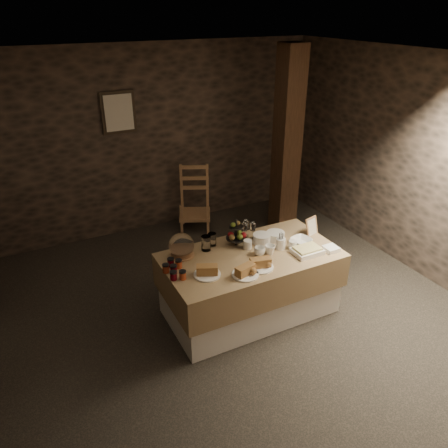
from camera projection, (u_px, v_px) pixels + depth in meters
name	position (u px, v px, depth m)	size (l,w,h in m)	color
ground_plane	(211.00, 324.00, 4.61)	(5.50, 5.00, 0.01)	black
room_shell	(209.00, 187.00, 3.90)	(5.52, 5.02, 2.60)	black
buffet_table	(250.00, 279.00, 4.63)	(1.82, 0.97, 0.72)	white
chair	(193.00, 202.00, 6.42)	(0.58, 0.57, 0.74)	olive
timber_column	(287.00, 144.00, 5.99)	(0.30, 0.30, 2.60)	black
framed_picture	(119.00, 112.00, 5.71)	(0.45, 0.04, 0.55)	black
plate_stack_a	(262.00, 239.00, 4.69)	(0.19, 0.19, 0.10)	white
plate_stack_b	(275.00, 236.00, 4.76)	(0.20, 0.20, 0.09)	white
cutlery_holder	(281.00, 244.00, 4.57)	(0.10, 0.10, 0.12)	white
cup_a	(260.00, 251.00, 4.46)	(0.12, 0.12, 0.09)	white
cup_b	(270.00, 250.00, 4.48)	(0.11, 0.11, 0.10)	white
mug_c	(248.00, 244.00, 4.58)	(0.09, 0.09, 0.10)	white
mug_d	(293.00, 245.00, 4.58)	(0.08, 0.08, 0.09)	white
bowl	(301.00, 241.00, 4.69)	(0.21, 0.21, 0.05)	white
cake_dome	(182.00, 247.00, 4.42)	(0.26, 0.26, 0.26)	olive
fruit_stand	(237.00, 235.00, 4.61)	(0.22, 0.22, 0.30)	black
bread_platter_left	(207.00, 272.00, 4.13)	(0.26, 0.26, 0.11)	white
bread_platter_center	(245.00, 272.00, 4.13)	(0.26, 0.26, 0.11)	white
bread_platter_right	(260.00, 264.00, 4.25)	(0.26, 0.26, 0.11)	white
jam_jars	(174.00, 270.00, 4.17)	(0.20, 0.32, 0.07)	#590612
tart_dish	(307.00, 251.00, 4.49)	(0.30, 0.22, 0.07)	white
square_dish	(331.00, 249.00, 4.55)	(0.14, 0.14, 0.04)	white
menu_frame	(312.00, 227.00, 4.85)	(0.17, 0.02, 0.22)	olive
storage_jar_a	(206.00, 243.00, 4.54)	(0.10, 0.10, 0.16)	white
storage_jar_b	(212.00, 239.00, 4.63)	(0.09, 0.09, 0.14)	white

